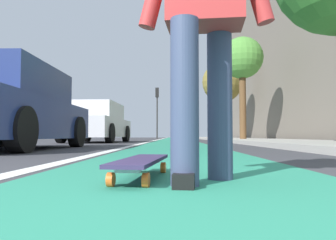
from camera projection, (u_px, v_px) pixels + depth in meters
ground_plane at (175, 143)px, 10.92m from camera, size 80.00×80.00×0.00m
bike_lane_paint at (175, 139)px, 24.90m from camera, size 56.00×1.83×0.00m
lane_stripe_white at (158, 140)px, 20.93m from camera, size 52.00×0.16×0.01m
sidewalk_curb at (234, 139)px, 18.84m from camera, size 52.00×3.20×0.11m
building_facade at (257, 52)px, 23.10m from camera, size 40.00×1.20×12.59m
skateboard at (141, 162)px, 1.81m from camera, size 0.86×0.28×0.11m
skater_person at (204, 5)px, 1.69m from camera, size 0.44×0.72×1.64m
parked_car_near at (6, 109)px, 5.77m from camera, size 4.12×2.00×1.49m
parked_car_mid at (97, 123)px, 12.28m from camera, size 4.57×2.07×1.50m
traffic_light at (157, 104)px, 26.82m from camera, size 0.33×0.28×4.30m
street_tree_mid at (242, 60)px, 14.73m from camera, size 1.92×1.92×4.81m
street_tree_far at (222, 83)px, 20.79m from camera, size 2.62×2.62×5.05m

